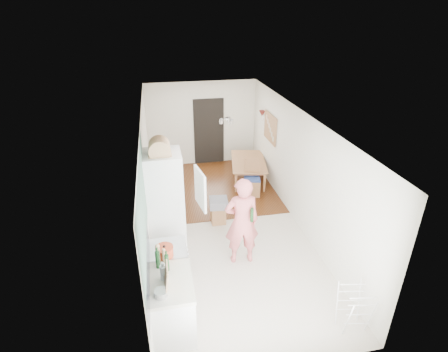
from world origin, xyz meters
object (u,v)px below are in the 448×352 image
object	(u,v)px
dining_table	(249,172)
drying_rack	(354,309)
stool	(218,214)
dining_chair	(252,178)
person	(242,214)

from	to	relation	value
dining_table	drying_rack	bearing A→B (deg)	-166.89
drying_rack	stool	bearing A→B (deg)	124.23
dining_table	stool	distance (m)	2.30
dining_chair	stool	world-z (taller)	dining_chair
drying_rack	dining_table	bearing A→B (deg)	102.33
person	stool	xyz separation A→B (m)	(-0.19, 1.37, -0.82)
dining_table	drying_rack	size ratio (longest dim) A/B	1.86
dining_table	person	bearing A→B (deg)	173.20
stool	drying_rack	world-z (taller)	drying_rack
person	dining_chair	size ratio (longest dim) A/B	2.17
stool	drying_rack	bearing A→B (deg)	-65.67
stool	dining_table	bearing A→B (deg)	57.50
dining_chair	drying_rack	world-z (taller)	dining_chair
person	dining_chair	bearing A→B (deg)	-107.13
dining_chair	stool	bearing A→B (deg)	-123.22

